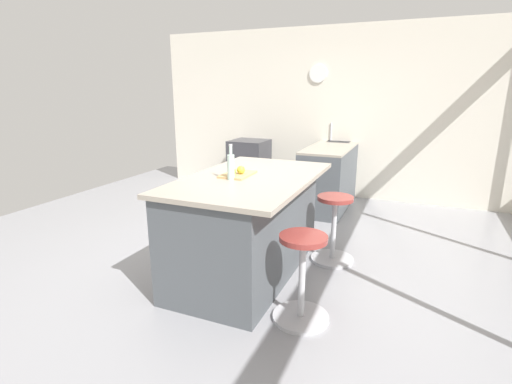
# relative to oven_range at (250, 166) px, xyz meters

# --- Properties ---
(ground_plane) EXTENTS (7.64, 7.64, 0.00)m
(ground_plane) POSITION_rel_oven_range_xyz_m (2.59, 1.18, -0.44)
(ground_plane) COLOR gray
(interior_partition_left) EXTENTS (0.15, 5.77, 2.68)m
(interior_partition_left) POSITION_rel_oven_range_xyz_m (-0.35, 1.18, 0.90)
(interior_partition_left) COLOR silver
(interior_partition_left) RESTS_ON ground_plane
(sink_cabinet) EXTENTS (2.25, 0.60, 1.19)m
(sink_cabinet) POSITION_rel_oven_range_xyz_m (-0.00, 1.47, 0.02)
(sink_cabinet) COLOR #4C5156
(sink_cabinet) RESTS_ON ground_plane
(oven_range) EXTENTS (0.60, 0.61, 0.88)m
(oven_range) POSITION_rel_oven_range_xyz_m (0.00, 0.00, 0.00)
(oven_range) COLOR #38383D
(oven_range) RESTS_ON ground_plane
(kitchen_island) EXTENTS (1.81, 1.08, 0.96)m
(kitchen_island) POSITION_rel_oven_range_xyz_m (2.81, 1.22, 0.04)
(kitchen_island) COLOR #4C5156
(kitchen_island) RESTS_ON ground_plane
(stool_by_window) EXTENTS (0.44, 0.44, 0.69)m
(stool_by_window) POSITION_rel_oven_range_xyz_m (2.24, 1.94, -0.11)
(stool_by_window) COLOR #B7B7BC
(stool_by_window) RESTS_ON ground_plane
(stool_middle) EXTENTS (0.44, 0.44, 0.69)m
(stool_middle) POSITION_rel_oven_range_xyz_m (3.38, 1.94, -0.11)
(stool_middle) COLOR #B7B7BC
(stool_middle) RESTS_ON ground_plane
(cutting_board) EXTENTS (0.36, 0.24, 0.02)m
(cutting_board) POSITION_rel_oven_range_xyz_m (2.83, 1.15, 0.53)
(cutting_board) COLOR tan
(cutting_board) RESTS_ON kitchen_island
(apple_yellow) EXTENTS (0.07, 0.07, 0.07)m
(apple_yellow) POSITION_rel_oven_range_xyz_m (2.84, 1.18, 0.57)
(apple_yellow) COLOR gold
(apple_yellow) RESTS_ON cutting_board
(apple_green) EXTENTS (0.07, 0.07, 0.07)m
(apple_green) POSITION_rel_oven_range_xyz_m (2.92, 1.13, 0.57)
(apple_green) COLOR #609E2D
(apple_green) RESTS_ON cutting_board
(water_bottle) EXTENTS (0.06, 0.06, 0.31)m
(water_bottle) POSITION_rel_oven_range_xyz_m (3.00, 1.16, 0.64)
(water_bottle) COLOR silver
(water_bottle) RESTS_ON kitchen_island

